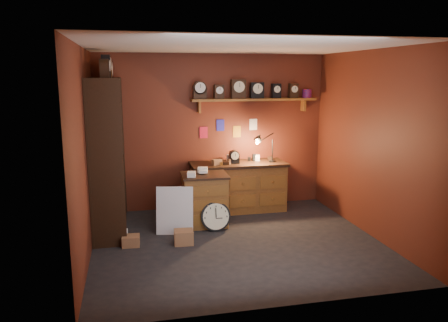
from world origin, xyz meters
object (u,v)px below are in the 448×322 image
(shelving_unit, at_px, (106,149))
(big_round_clock, at_px, (216,216))
(low_cabinet, at_px, (205,197))
(workbench, at_px, (238,184))

(shelving_unit, xyz_separation_m, big_round_clock, (1.59, -0.43, -1.03))
(shelving_unit, relative_size, low_cabinet, 2.84)
(low_cabinet, distance_m, big_round_clock, 0.40)
(shelving_unit, distance_m, workbench, 2.37)
(low_cabinet, xyz_separation_m, big_round_clock, (0.11, -0.31, -0.22))
(low_cabinet, height_order, big_round_clock, low_cabinet)
(workbench, height_order, low_cabinet, workbench)
(shelving_unit, height_order, low_cabinet, shelving_unit)
(shelving_unit, xyz_separation_m, low_cabinet, (1.47, -0.12, -0.81))
(workbench, height_order, big_round_clock, workbench)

